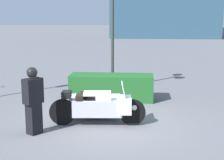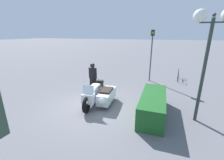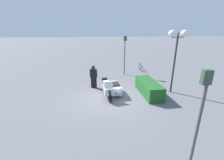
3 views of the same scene
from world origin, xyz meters
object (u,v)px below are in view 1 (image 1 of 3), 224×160
officer_rider (33,99)px  hedge_bush_curbside (112,87)px  twin_lamp_post (112,2)px  police_motorcycle (99,105)px

officer_rider → hedge_bush_curbside: (1.67, 3.61, -0.45)m
officer_rider → hedge_bush_curbside: officer_rider is taller
officer_rider → twin_lamp_post: bearing=109.0°
officer_rider → twin_lamp_post: 6.05m
police_motorcycle → hedge_bush_curbside: (0.15, 2.49, -0.04)m
officer_rider → twin_lamp_post: twin_lamp_post is taller
officer_rider → hedge_bush_curbside: 4.00m
police_motorcycle → hedge_bush_curbside: police_motorcycle is taller
police_motorcycle → twin_lamp_post: bearing=85.2°
police_motorcycle → officer_rider: size_ratio=1.54×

